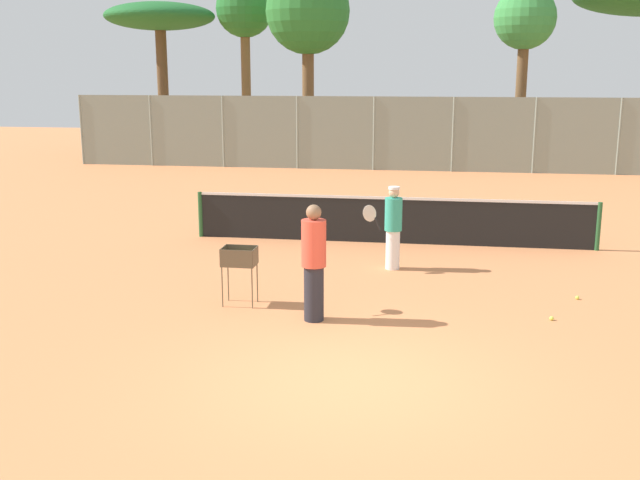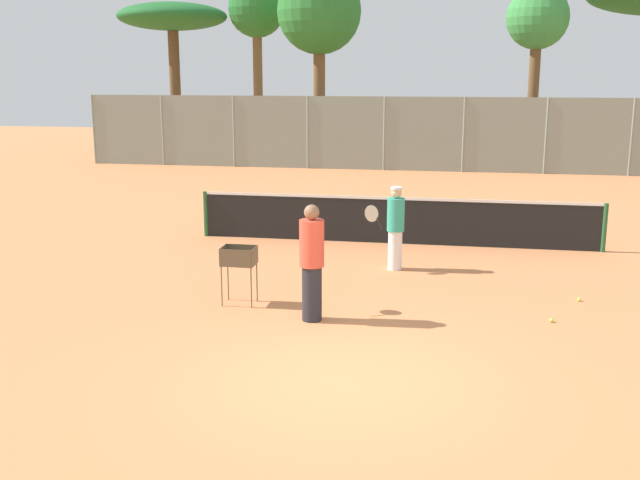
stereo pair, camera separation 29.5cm
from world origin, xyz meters
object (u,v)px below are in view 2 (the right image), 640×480
object	(u,v)px
player_white_outfit	(395,227)
player_red_cap	(312,262)
parked_car	(475,147)
ball_cart	(239,261)
tennis_net	(396,219)

from	to	relation	value
player_white_outfit	player_red_cap	bearing A→B (deg)	40.82
player_red_cap	parked_car	world-z (taller)	player_red_cap
player_white_outfit	ball_cart	world-z (taller)	player_white_outfit
player_white_outfit	tennis_net	bearing A→B (deg)	-117.96
parked_car	tennis_net	bearing A→B (deg)	-97.31
player_red_cap	parked_car	distance (m)	21.77
player_red_cap	player_white_outfit	bearing A→B (deg)	-41.44
ball_cart	parked_car	bearing A→B (deg)	78.53
player_white_outfit	parked_car	xyz separation A→B (m)	(1.88, 18.25, -0.20)
tennis_net	parked_car	world-z (taller)	parked_car
tennis_net	ball_cart	distance (m)	5.48
ball_cart	parked_car	distance (m)	21.40
player_white_outfit	parked_car	world-z (taller)	player_white_outfit
parked_car	ball_cart	bearing A→B (deg)	-101.47
player_red_cap	parked_car	xyz separation A→B (m)	(2.90, 21.58, -0.29)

